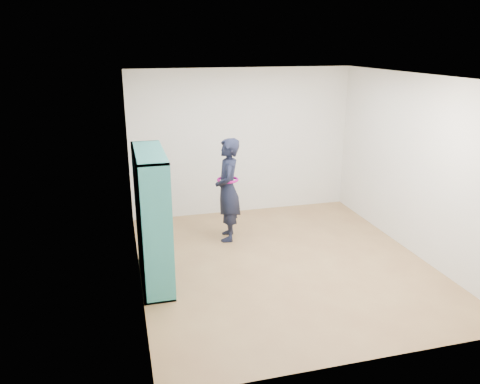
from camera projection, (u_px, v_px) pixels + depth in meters
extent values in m
plane|color=olive|center=(283.00, 263.00, 6.70)|extent=(4.50, 4.50, 0.00)
plane|color=white|center=(289.00, 76.00, 5.90)|extent=(4.50, 4.50, 0.00)
cube|color=silver|center=(134.00, 187.00, 5.81)|extent=(0.02, 4.50, 2.60)
cube|color=silver|center=(415.00, 166.00, 6.78)|extent=(0.02, 4.50, 2.60)
cube|color=silver|center=(242.00, 142.00, 8.37)|extent=(4.00, 0.02, 2.60)
cube|color=silver|center=(371.00, 241.00, 4.23)|extent=(4.00, 0.02, 2.60)
cube|color=teal|center=(157.00, 237.00, 5.40)|extent=(0.38, 0.03, 1.74)
cube|color=teal|center=(149.00, 202.00, 6.58)|extent=(0.38, 0.03, 1.74)
cube|color=teal|center=(156.00, 277.00, 6.25)|extent=(0.38, 1.31, 0.03)
cube|color=teal|center=(148.00, 152.00, 5.72)|extent=(0.38, 1.31, 0.03)
cube|color=teal|center=(138.00, 219.00, 5.94)|extent=(0.03, 1.31, 1.74)
cube|color=teal|center=(154.00, 223.00, 5.80)|extent=(0.35, 0.03, 1.69)
cube|color=teal|center=(151.00, 212.00, 6.18)|extent=(0.35, 0.03, 1.69)
cube|color=teal|center=(154.00, 248.00, 6.12)|extent=(0.35, 1.25, 0.03)
cube|color=teal|center=(152.00, 218.00, 5.99)|extent=(0.35, 1.25, 0.03)
cube|color=teal|center=(150.00, 186.00, 5.86)|extent=(0.35, 1.25, 0.03)
cube|color=beige|center=(161.00, 289.00, 5.85)|extent=(0.24, 0.15, 0.06)
cube|color=black|center=(160.00, 253.00, 5.64)|extent=(0.20, 0.17, 0.24)
cube|color=maroon|center=(158.00, 219.00, 5.50)|extent=(0.20, 0.17, 0.29)
cube|color=silver|center=(155.00, 193.00, 5.46)|extent=(0.24, 0.15, 0.06)
cube|color=navy|center=(158.00, 267.00, 6.14)|extent=(0.20, 0.17, 0.32)
cube|color=brown|center=(157.00, 238.00, 6.02)|extent=(0.20, 0.17, 0.28)
cube|color=#BFB28C|center=(154.00, 214.00, 5.97)|extent=(0.24, 0.15, 0.06)
cube|color=#26594C|center=(153.00, 178.00, 5.77)|extent=(0.20, 0.17, 0.22)
cube|color=beige|center=(155.00, 255.00, 6.53)|extent=(0.20, 0.17, 0.27)
cube|color=black|center=(153.00, 232.00, 6.48)|extent=(0.24, 0.15, 0.09)
cube|color=maroon|center=(152.00, 196.00, 6.27)|extent=(0.20, 0.17, 0.31)
cube|color=silver|center=(150.00, 167.00, 6.14)|extent=(0.20, 0.17, 0.28)
imported|color=black|center=(228.00, 190.00, 7.28)|extent=(0.51, 0.66, 1.63)
torus|color=#AA0D7E|center=(228.00, 180.00, 7.23)|extent=(0.40, 0.40, 0.04)
cube|color=silver|center=(218.00, 182.00, 7.33)|extent=(0.03, 0.10, 0.14)
cube|color=black|center=(218.00, 182.00, 7.33)|extent=(0.03, 0.10, 0.14)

